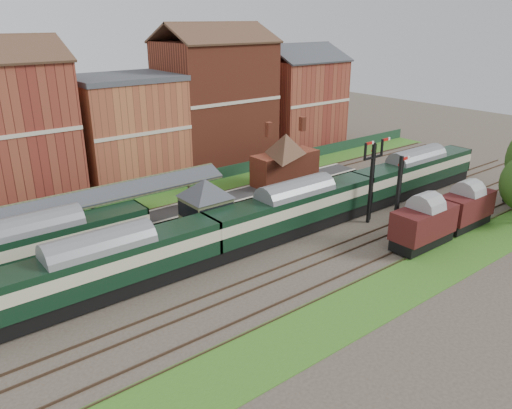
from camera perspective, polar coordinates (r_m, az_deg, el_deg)
ground at (r=43.94m, az=0.04°, el=-4.83°), size 160.00×160.00×0.00m
grass_back at (r=56.37m, az=-10.16°, el=0.75°), size 90.00×4.50×0.06m
grass_front at (r=36.47m, az=12.10°, el=-11.04°), size 90.00×5.00×0.06m
fence at (r=57.82m, az=-11.17°, el=1.95°), size 90.00×0.12×1.50m
platform at (r=48.88m, az=-11.76°, el=-1.93°), size 55.00×3.40×1.00m
signal_box at (r=43.51m, az=-5.73°, el=-0.63°), size 5.40×5.40×6.00m
brick_hut at (r=48.70m, az=2.25°, el=-0.69°), size 3.20×2.64×2.94m
station_building at (r=56.87m, az=3.38°, el=5.38°), size 8.10×8.10×5.90m
canopy at (r=45.33m, az=-18.86°, el=1.09°), size 26.00×3.89×4.08m
semaphore_bracket at (r=48.67m, az=13.08°, el=3.05°), size 3.60×0.25×8.18m
semaphore_siding at (r=44.75m, az=15.86°, el=0.59°), size 1.23×0.25×8.00m
town_backdrop at (r=62.30m, az=-14.77°, el=8.97°), size 69.00×10.00×16.00m
dmu_train at (r=45.71m, az=4.50°, el=-0.48°), size 55.23×2.90×4.24m
platform_railcar at (r=41.78m, az=-24.01°, el=-4.48°), size 18.11×2.85×4.17m
goods_van_a at (r=45.45m, az=18.61°, el=-2.12°), size 6.27×2.72×3.80m
goods_van_b at (r=51.09m, az=22.86°, el=-0.29°), size 5.97×2.59×3.62m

